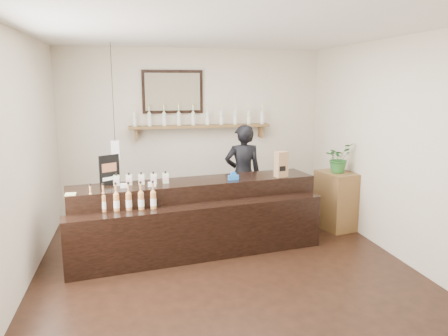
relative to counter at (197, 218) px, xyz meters
name	(u,v)px	position (x,y,z in m)	size (l,w,h in m)	color
ground	(223,265)	(0.25, -0.58, -0.44)	(5.00, 5.00, 0.00)	black
room_shell	(223,128)	(0.25, -0.58, 1.26)	(5.00, 5.00, 5.00)	beige
back_wall_decor	(185,111)	(0.09, 1.80, 1.32)	(2.66, 0.96, 1.69)	brown
counter	(197,218)	(0.00, 0.00, 0.00)	(3.38, 1.36, 1.09)	black
promo_sign	(109,170)	(-1.11, 0.12, 0.69)	(0.25, 0.16, 0.39)	black
paper_bag	(281,164)	(1.22, 0.12, 0.67)	(0.19, 0.16, 0.36)	#A3744E
tape_dispenser	(233,177)	(0.52, 0.07, 0.54)	(0.15, 0.07, 0.12)	blue
side_cabinet	(336,200)	(2.25, 0.44, 0.01)	(0.56, 0.69, 0.89)	brown
potted_plant	(338,158)	(2.25, 0.44, 0.67)	(0.40, 0.35, 0.44)	#2A6A2A
shopkeeper	(243,168)	(0.89, 0.97, 0.46)	(0.66, 0.43, 1.80)	black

